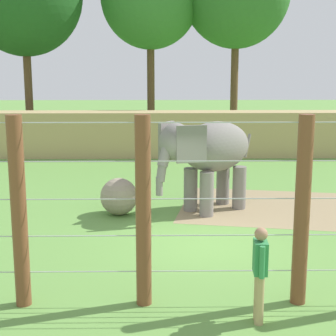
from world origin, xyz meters
TOP-DOWN VIEW (x-y plane):
  - ground_plane at (0.00, 0.00)m, footprint 120.00×120.00m
  - dirt_patch at (2.57, 3.17)m, footprint 6.68×5.47m
  - embankment_wall at (0.00, 12.93)m, footprint 36.00×1.80m
  - elephant at (0.32, 2.80)m, footprint 3.27×2.86m
  - enrichment_ball at (-2.33, 2.45)m, footprint 1.10×1.10m
  - cable_fence at (-0.00, -3.42)m, footprint 8.23×0.28m
  - zookeeper at (0.54, -4.15)m, footprint 0.25×0.59m

SIDE VIEW (x-z plane):
  - ground_plane at x=0.00m, z-range 0.00..0.00m
  - dirt_patch at x=2.57m, z-range 0.00..0.01m
  - enrichment_ball at x=-2.33m, z-range 0.00..1.10m
  - zookeeper at x=0.54m, z-range 0.09..1.76m
  - embankment_wall at x=0.00m, z-range 0.00..2.19m
  - cable_fence at x=0.00m, z-range 0.00..3.47m
  - elephant at x=0.32m, z-range 0.45..3.20m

